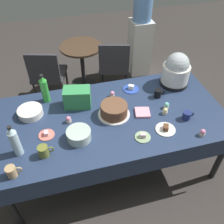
{
  "coord_description": "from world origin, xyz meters",
  "views": [
    {
      "loc": [
        -0.44,
        -1.64,
        2.37
      ],
      "look_at": [
        0.0,
        0.0,
        0.8
      ],
      "focal_mm": 39.08,
      "sensor_mm": 36.0,
      "label": 1
    }
  ],
  "objects_px": {
    "glass_salad_bowl": "(79,135)",
    "dessert_plate_coral": "(46,134)",
    "round_cafe_table": "(82,60)",
    "dessert_plate_sage": "(143,137)",
    "cupcake_vanilla": "(203,133)",
    "coffee_mug_olive": "(44,151)",
    "potluck_table": "(112,120)",
    "soda_bottle_water": "(15,141)",
    "cupcake_lemon": "(68,120)",
    "dessert_plate_white": "(166,129)",
    "cupcake_rose": "(112,94)",
    "water_cooler": "(140,40)",
    "soda_carton": "(77,97)",
    "coffee_mug_navy": "(187,115)",
    "dessert_plate_cobalt": "(131,88)",
    "coffee_mug_tan": "(12,172)",
    "maroon_chair_right": "(114,64)",
    "ceramic_snack_bowl": "(30,112)",
    "frosted_layer_cake": "(114,110)",
    "cupcake_mint": "(166,105)",
    "slow_cooker": "(176,71)",
    "cupcake_cocoa": "(165,111)",
    "maroon_chair_left": "(47,73)",
    "soda_bottle_lime_soda": "(45,89)",
    "coffee_mug_black": "(158,93)"
  },
  "relations": [
    {
      "from": "potluck_table",
      "to": "coffee_mug_olive",
      "type": "height_order",
      "value": "coffee_mug_olive"
    },
    {
      "from": "coffee_mug_tan",
      "to": "maroon_chair_right",
      "type": "distance_m",
      "value": 2.19
    },
    {
      "from": "dessert_plate_cobalt",
      "to": "maroon_chair_right",
      "type": "relative_size",
      "value": 0.2
    },
    {
      "from": "glass_salad_bowl",
      "to": "soda_bottle_water",
      "type": "distance_m",
      "value": 0.52
    },
    {
      "from": "soda_carton",
      "to": "round_cafe_table",
      "type": "distance_m",
      "value": 1.36
    },
    {
      "from": "cupcake_lemon",
      "to": "soda_bottle_water",
      "type": "height_order",
      "value": "soda_bottle_water"
    },
    {
      "from": "cupcake_lemon",
      "to": "potluck_table",
      "type": "bearing_deg",
      "value": -3.06
    },
    {
      "from": "potluck_table",
      "to": "soda_bottle_water",
      "type": "xyz_separation_m",
      "value": [
        -0.86,
        -0.23,
        0.21
      ]
    },
    {
      "from": "maroon_chair_right",
      "to": "ceramic_snack_bowl",
      "type": "bearing_deg",
      "value": -136.14
    },
    {
      "from": "potluck_table",
      "to": "cupcake_cocoa",
      "type": "xyz_separation_m",
      "value": [
        0.5,
        -0.1,
        0.09
      ]
    },
    {
      "from": "soda_carton",
      "to": "coffee_mug_navy",
      "type": "bearing_deg",
      "value": -13.5
    },
    {
      "from": "dessert_plate_cobalt",
      "to": "water_cooler",
      "type": "xyz_separation_m",
      "value": [
        0.62,
        1.38,
        -0.17
      ]
    },
    {
      "from": "glass_salad_bowl",
      "to": "coffee_mug_navy",
      "type": "xyz_separation_m",
      "value": [
        1.02,
        -0.01,
        -0.01
      ]
    },
    {
      "from": "round_cafe_table",
      "to": "dessert_plate_sage",
      "type": "bearing_deg",
      "value": -82.65
    },
    {
      "from": "dessert_plate_cobalt",
      "to": "cupcake_lemon",
      "type": "height_order",
      "value": "cupcake_lemon"
    },
    {
      "from": "ceramic_snack_bowl",
      "to": "dessert_plate_coral",
      "type": "height_order",
      "value": "ceramic_snack_bowl"
    },
    {
      "from": "cupcake_mint",
      "to": "soda_bottle_water",
      "type": "xyz_separation_m",
      "value": [
        -1.41,
        -0.2,
        0.11
      ]
    },
    {
      "from": "glass_salad_bowl",
      "to": "dessert_plate_white",
      "type": "height_order",
      "value": "glass_salad_bowl"
    },
    {
      "from": "coffee_mug_navy",
      "to": "dessert_plate_sage",
      "type": "bearing_deg",
      "value": -166.31
    },
    {
      "from": "cupcake_vanilla",
      "to": "dessert_plate_coral",
      "type": "bearing_deg",
      "value": 165.13
    },
    {
      "from": "coffee_mug_navy",
      "to": "soda_carton",
      "type": "distance_m",
      "value": 1.07
    },
    {
      "from": "potluck_table",
      "to": "maroon_chair_left",
      "type": "distance_m",
      "value": 1.44
    },
    {
      "from": "dessert_plate_cobalt",
      "to": "dessert_plate_coral",
      "type": "bearing_deg",
      "value": -154.7
    },
    {
      "from": "maroon_chair_left",
      "to": "soda_carton",
      "type": "bearing_deg",
      "value": -75.23
    },
    {
      "from": "dessert_plate_cobalt",
      "to": "soda_carton",
      "type": "distance_m",
      "value": 0.61
    },
    {
      "from": "cupcake_vanilla",
      "to": "coffee_mug_navy",
      "type": "height_order",
      "value": "coffee_mug_navy"
    },
    {
      "from": "potluck_table",
      "to": "dessert_plate_white",
      "type": "distance_m",
      "value": 0.52
    },
    {
      "from": "water_cooler",
      "to": "ceramic_snack_bowl",
      "type": "bearing_deg",
      "value": -137.93
    },
    {
      "from": "cupcake_mint",
      "to": "soda_bottle_water",
      "type": "distance_m",
      "value": 1.43
    },
    {
      "from": "soda_bottle_lime_soda",
      "to": "maroon_chair_right",
      "type": "bearing_deg",
      "value": 43.22
    },
    {
      "from": "cupcake_vanilla",
      "to": "cupcake_lemon",
      "type": "distance_m",
      "value": 1.21
    },
    {
      "from": "dessert_plate_coral",
      "to": "cupcake_rose",
      "type": "bearing_deg",
      "value": 27.97
    },
    {
      "from": "frosted_layer_cake",
      "to": "coffee_mug_olive",
      "type": "relative_size",
      "value": 2.4
    },
    {
      "from": "dessert_plate_sage",
      "to": "coffee_mug_black",
      "type": "xyz_separation_m",
      "value": [
        0.35,
        0.5,
        0.03
      ]
    },
    {
      "from": "glass_salad_bowl",
      "to": "coffee_mug_olive",
      "type": "distance_m",
      "value": 0.32
    },
    {
      "from": "cupcake_mint",
      "to": "cupcake_lemon",
      "type": "bearing_deg",
      "value": 177.0
    },
    {
      "from": "slow_cooker",
      "to": "dessert_plate_cobalt",
      "type": "bearing_deg",
      "value": 177.02
    },
    {
      "from": "soda_bottle_water",
      "to": "water_cooler",
      "type": "bearing_deg",
      "value": 47.79
    },
    {
      "from": "cupcake_vanilla",
      "to": "coffee_mug_olive",
      "type": "height_order",
      "value": "coffee_mug_olive"
    },
    {
      "from": "glass_salad_bowl",
      "to": "cupcake_lemon",
      "type": "bearing_deg",
      "value": 105.31
    },
    {
      "from": "soda_carton",
      "to": "water_cooler",
      "type": "relative_size",
      "value": 0.21
    },
    {
      "from": "potluck_table",
      "to": "cupcake_lemon",
      "type": "height_order",
      "value": "cupcake_lemon"
    },
    {
      "from": "cupcake_cocoa",
      "to": "water_cooler",
      "type": "relative_size",
      "value": 0.05
    },
    {
      "from": "dessert_plate_white",
      "to": "water_cooler",
      "type": "xyz_separation_m",
      "value": [
        0.5,
        2.03,
        -0.17
      ]
    },
    {
      "from": "coffee_mug_black",
      "to": "coffee_mug_navy",
      "type": "relative_size",
      "value": 0.99
    },
    {
      "from": "round_cafe_table",
      "to": "coffee_mug_navy",
      "type": "bearing_deg",
      "value": -67.54
    },
    {
      "from": "slow_cooker",
      "to": "dessert_plate_cobalt",
      "type": "xyz_separation_m",
      "value": [
        -0.49,
        0.03,
        -0.16
      ]
    },
    {
      "from": "glass_salad_bowl",
      "to": "dessert_plate_coral",
      "type": "xyz_separation_m",
      "value": [
        -0.27,
        0.11,
        -0.04
      ]
    },
    {
      "from": "cupcake_lemon",
      "to": "coffee_mug_tan",
      "type": "xyz_separation_m",
      "value": [
        -0.49,
        -0.46,
        0.02
      ]
    },
    {
      "from": "cupcake_mint",
      "to": "coffee_mug_black",
      "type": "bearing_deg",
      "value": 93.04
    }
  ]
}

